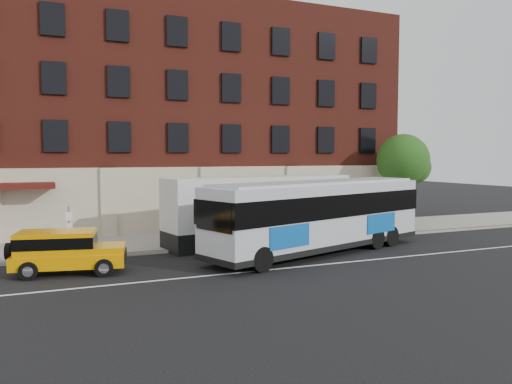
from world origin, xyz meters
name	(u,v)px	position (x,y,z in m)	size (l,w,h in m)	color
ground	(293,270)	(0.00, 0.00, 0.00)	(120.00, 120.00, 0.00)	black
sidewalk	(221,238)	(0.00, 9.00, 0.07)	(60.00, 6.00, 0.15)	gray
kerb	(240,246)	(0.00, 6.00, 0.07)	(60.00, 0.25, 0.15)	gray
lane_line	(288,268)	(0.00, 0.50, 0.01)	(60.00, 0.12, 0.01)	white
building	(183,117)	(-0.01, 16.92, 7.58)	(30.00, 12.10, 15.00)	maroon
sign_pole	(69,229)	(-8.50, 6.15, 1.45)	(0.30, 0.20, 2.50)	gray
street_tree	(404,162)	(13.54, 9.48, 4.41)	(3.60, 3.60, 6.20)	#35261A
city_bus	(320,213)	(3.01, 2.94, 1.98)	(13.34, 6.75, 3.59)	silver
yellow_suv	(64,249)	(-8.88, 3.17, 1.02)	(4.78, 2.73, 1.78)	#F89C00
shipping_container	(261,210)	(1.57, 6.81, 1.83)	(11.31, 4.15, 3.70)	black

